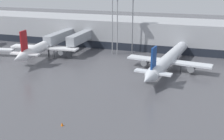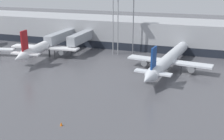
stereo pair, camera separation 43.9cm
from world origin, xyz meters
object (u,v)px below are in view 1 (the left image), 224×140
at_px(traffic_cone_1, 62,124).
at_px(apron_light_mast_2, 117,8).
at_px(apron_light_mast_0, 133,8).
at_px(parked_jet_0, 44,46).
at_px(parked_jet_2, 168,59).

xyz_separation_m(traffic_cone_1, apron_light_mast_2, (-4.97, 44.10, 13.53)).
distance_m(traffic_cone_1, apron_light_mast_0, 48.74).
bearing_deg(parked_jet_0, parked_jet_2, -96.52).
xyz_separation_m(parked_jet_2, apron_light_mast_2, (-16.71, 10.58, 11.07)).
bearing_deg(apron_light_mast_0, apron_light_mast_2, -144.76).
relative_size(parked_jet_0, traffic_cone_1, 52.86).
xyz_separation_m(parked_jet_2, apron_light_mast_0, (-12.79, 13.35, 10.86)).
distance_m(parked_jet_0, apron_light_mast_0, 28.17).
height_order(apron_light_mast_0, apron_light_mast_2, apron_light_mast_2).
xyz_separation_m(parked_jet_0, parked_jet_2, (35.91, -1.03, -0.49)).
relative_size(parked_jet_2, apron_light_mast_0, 2.12).
distance_m(parked_jet_2, apron_light_mast_0, 21.44).
relative_size(parked_jet_0, apron_light_mast_2, 1.82).
bearing_deg(apron_light_mast_2, traffic_cone_1, -83.57).
bearing_deg(apron_light_mast_2, parked_jet_2, -32.33).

